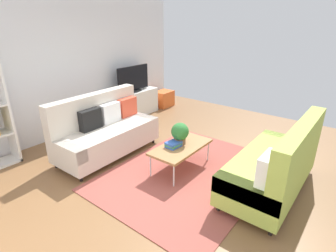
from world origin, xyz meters
TOP-DOWN VIEW (x-y plane):
  - ground_plane at (0.00, 0.00)m, footprint 7.68×7.68m
  - wall_far at (0.00, 2.80)m, footprint 6.40×0.12m
  - area_rug at (0.15, -0.25)m, footprint 2.90×2.20m
  - couch_beige at (-0.19, 1.38)m, footprint 1.92×0.88m
  - couch_green at (0.49, -1.47)m, footprint 1.90×0.84m
  - coffee_table at (0.20, -0.05)m, footprint 1.10×0.56m
  - tv_console at (1.62, 2.46)m, footprint 1.40×0.44m
  - tv at (1.62, 2.44)m, footprint 1.00×0.20m
  - storage_trunk at (2.72, 2.36)m, footprint 0.52×0.40m
  - potted_plant at (0.25, 0.02)m, footprint 0.29×0.29m
  - table_book_0 at (0.09, 0.03)m, footprint 0.25×0.19m
  - table_book_1 at (0.09, 0.03)m, footprint 0.24×0.19m
  - table_book_2 at (0.09, 0.03)m, footprint 0.26×0.21m
  - vase_0 at (1.04, 2.51)m, footprint 0.14×0.14m
  - bottle_0 at (1.24, 2.42)m, footprint 0.05×0.05m
  - bottle_1 at (1.34, 2.42)m, footprint 0.04×0.04m

SIDE VIEW (x-z plane):
  - ground_plane at x=0.00m, z-range 0.00..0.00m
  - area_rug at x=0.15m, z-range 0.00..0.01m
  - storage_trunk at x=2.72m, z-range 0.00..0.44m
  - tv_console at x=1.62m, z-range 0.00..0.64m
  - coffee_table at x=0.20m, z-range 0.18..0.60m
  - table_book_0 at x=0.09m, z-range 0.42..0.45m
  - couch_green at x=0.49m, z-range -0.11..0.99m
  - couch_beige at x=-0.19m, z-range -0.10..1.00m
  - table_book_1 at x=0.09m, z-range 0.45..0.48m
  - table_book_2 at x=0.09m, z-range 0.48..0.51m
  - potted_plant at x=0.25m, z-range 0.43..0.80m
  - vase_0 at x=1.04m, z-range 0.64..0.77m
  - bottle_0 at x=1.24m, z-range 0.64..0.85m
  - bottle_1 at x=1.34m, z-range 0.64..0.87m
  - tv at x=1.62m, z-range 0.63..1.27m
  - wall_far at x=0.00m, z-range 0.00..2.90m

